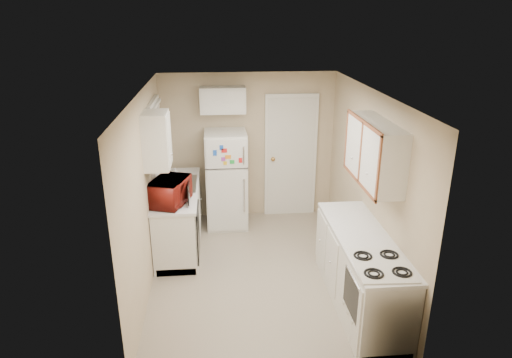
{
  "coord_description": "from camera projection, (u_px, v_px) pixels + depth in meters",
  "views": [
    {
      "loc": [
        -0.53,
        -5.26,
        3.3
      ],
      "look_at": [
        0.0,
        0.5,
        1.15
      ],
      "focal_mm": 32.0,
      "sensor_mm": 36.0,
      "label": 1
    }
  ],
  "objects": [
    {
      "name": "dishwasher",
      "position": [
        198.0,
        232.0,
        6.14
      ],
      "size": [
        0.03,
        0.58,
        0.72
      ],
      "primitive_type": "cube",
      "color": "black",
      "rests_on": "floor"
    },
    {
      "name": "stove",
      "position": [
        377.0,
        306.0,
        4.73
      ],
      "size": [
        0.59,
        0.71,
        0.82
      ],
      "primitive_type": "cube",
      "rotation": [
        0.0,
        0.0,
        -0.05
      ],
      "color": "silver",
      "rests_on": "floor"
    },
    {
      "name": "sink",
      "position": [
        178.0,
        187.0,
        6.69
      ],
      "size": [
        0.54,
        0.74,
        0.16
      ],
      "primitive_type": "cube",
      "color": "gray",
      "rests_on": "left_counter"
    },
    {
      "name": "wall_left",
      "position": [
        146.0,
        193.0,
        5.57
      ],
      "size": [
        3.8,
        3.8,
        0.0
      ],
      "primitive_type": "plane",
      "color": "#C1AC8A",
      "rests_on": "floor"
    },
    {
      "name": "floor",
      "position": [
        259.0,
        272.0,
        6.1
      ],
      "size": [
        3.8,
        3.8,
        0.0
      ],
      "primitive_type": "plane",
      "color": "#B2A38C",
      "rests_on": "ground"
    },
    {
      "name": "left_counter",
      "position": [
        179.0,
        217.0,
        6.69
      ],
      "size": [
        0.6,
        1.8,
        0.9
      ],
      "primitive_type": "cube",
      "color": "silver",
      "rests_on": "floor"
    },
    {
      "name": "cabinet_over_fridge",
      "position": [
        223.0,
        100.0,
        7.01
      ],
      "size": [
        0.7,
        0.3,
        0.4
      ],
      "primitive_type": "cube",
      "color": "silver",
      "rests_on": "wall_back"
    },
    {
      "name": "wall_front",
      "position": [
        281.0,
        270.0,
        3.91
      ],
      "size": [
        2.8,
        2.8,
        0.0
      ],
      "primitive_type": "plane",
      "color": "#C1AC8A",
      "rests_on": "floor"
    },
    {
      "name": "window_blinds",
      "position": [
        156.0,
        139.0,
        6.41
      ],
      "size": [
        0.1,
        0.98,
        1.08
      ],
      "primitive_type": "cube",
      "color": "silver",
      "rests_on": "wall_left"
    },
    {
      "name": "upper_cabinet_right",
      "position": [
        375.0,
        152.0,
        5.12
      ],
      "size": [
        0.3,
        1.2,
        0.7
      ],
      "primitive_type": "cube",
      "color": "silver",
      "rests_on": "wall_right"
    },
    {
      "name": "upper_cabinet_left",
      "position": [
        156.0,
        140.0,
        5.58
      ],
      "size": [
        0.3,
        0.45,
        0.7
      ],
      "primitive_type": "cube",
      "color": "silver",
      "rests_on": "wall_left"
    },
    {
      "name": "wall_back",
      "position": [
        248.0,
        147.0,
        7.46
      ],
      "size": [
        2.8,
        2.8,
        0.0
      ],
      "primitive_type": "plane",
      "color": "#C1AC8A",
      "rests_on": "floor"
    },
    {
      "name": "right_counter",
      "position": [
        360.0,
        271.0,
        5.29
      ],
      "size": [
        0.6,
        2.0,
        0.9
      ],
      "primitive_type": "cube",
      "color": "silver",
      "rests_on": "floor"
    },
    {
      "name": "interior_door",
      "position": [
        291.0,
        157.0,
        7.54
      ],
      "size": [
        0.86,
        0.06,
        2.08
      ],
      "primitive_type": "cube",
      "color": "silver",
      "rests_on": "floor"
    },
    {
      "name": "wall_right",
      "position": [
        369.0,
        185.0,
        5.81
      ],
      "size": [
        3.8,
        3.8,
        0.0
      ],
      "primitive_type": "plane",
      "color": "#C1AC8A",
      "rests_on": "floor"
    },
    {
      "name": "ceiling",
      "position": [
        260.0,
        93.0,
        5.27
      ],
      "size": [
        3.8,
        3.8,
        0.0
      ],
      "primitive_type": "plane",
      "color": "white",
      "rests_on": "floor"
    },
    {
      "name": "refrigerator",
      "position": [
        226.0,
        180.0,
        7.21
      ],
      "size": [
        0.64,
        0.62,
        1.55
      ],
      "primitive_type": "cube",
      "rotation": [
        0.0,
        0.0,
        -0.0
      ],
      "color": "silver",
      "rests_on": "floor"
    },
    {
      "name": "microwave",
      "position": [
        170.0,
        193.0,
        5.97
      ],
      "size": [
        0.67,
        0.5,
        0.4
      ],
      "primitive_type": "imported",
      "rotation": [
        0.0,
        0.0,
        1.26
      ],
      "color": "maroon",
      "rests_on": "left_counter"
    },
    {
      "name": "soap_bottle",
      "position": [
        175.0,
        172.0,
        6.88
      ],
      "size": [
        0.1,
        0.1,
        0.17
      ],
      "primitive_type": "imported",
      "rotation": [
        0.0,
        0.0,
        -0.38
      ],
      "color": "silver",
      "rests_on": "left_counter"
    }
  ]
}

